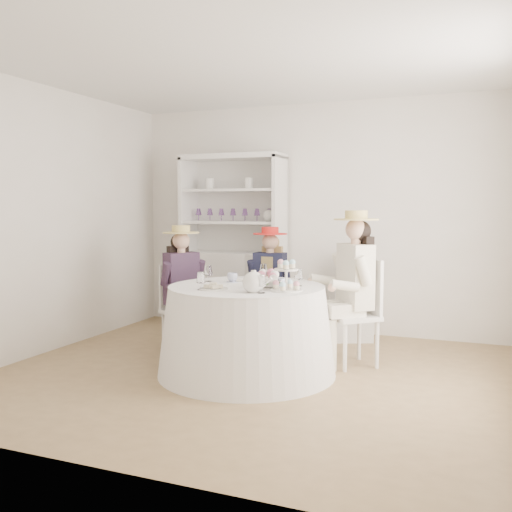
% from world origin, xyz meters
% --- Properties ---
extents(ground, '(4.50, 4.50, 0.00)m').
position_xyz_m(ground, '(0.00, 0.00, 0.00)').
color(ground, olive).
rests_on(ground, ground).
extents(ceiling, '(4.50, 4.50, 0.00)m').
position_xyz_m(ceiling, '(0.00, 0.00, 2.70)').
color(ceiling, white).
rests_on(ceiling, wall_back).
extents(wall_back, '(4.50, 0.00, 4.50)m').
position_xyz_m(wall_back, '(0.00, 2.00, 1.35)').
color(wall_back, silver).
rests_on(wall_back, ground).
extents(wall_front, '(4.50, 0.00, 4.50)m').
position_xyz_m(wall_front, '(0.00, -2.00, 1.35)').
color(wall_front, silver).
rests_on(wall_front, ground).
extents(wall_left, '(0.00, 4.50, 4.50)m').
position_xyz_m(wall_left, '(-2.25, 0.00, 1.35)').
color(wall_left, silver).
rests_on(wall_left, ground).
extents(tea_table, '(1.58, 1.58, 0.79)m').
position_xyz_m(tea_table, '(-0.06, 0.02, 0.39)').
color(tea_table, white).
rests_on(tea_table, ground).
extents(hutch, '(1.28, 0.56, 2.11)m').
position_xyz_m(hutch, '(-0.95, 1.73, 0.75)').
color(hutch, silver).
rests_on(hutch, ground).
extents(side_table, '(0.56, 0.56, 0.66)m').
position_xyz_m(side_table, '(0.51, 1.68, 0.33)').
color(side_table, silver).
rests_on(side_table, ground).
extents(hatbox, '(0.35, 0.35, 0.29)m').
position_xyz_m(hatbox, '(0.51, 1.68, 0.81)').
color(hatbox, black).
rests_on(hatbox, side_table).
extents(guest_left, '(0.56, 0.52, 1.30)m').
position_xyz_m(guest_left, '(-0.96, 0.48, 0.73)').
color(guest_left, silver).
rests_on(guest_left, ground).
extents(guest_mid, '(0.46, 0.48, 1.27)m').
position_xyz_m(guest_mid, '(-0.22, 1.03, 0.72)').
color(guest_mid, silver).
rests_on(guest_mid, ground).
extents(guest_right, '(0.62, 0.61, 1.45)m').
position_xyz_m(guest_right, '(0.76, 0.63, 0.82)').
color(guest_right, silver).
rests_on(guest_right, ground).
extents(spare_chair, '(0.55, 0.55, 0.96)m').
position_xyz_m(spare_chair, '(-0.38, 1.26, 0.51)').
color(spare_chair, silver).
rests_on(spare_chair, ground).
extents(teacup_a, '(0.12, 0.12, 0.08)m').
position_xyz_m(teacup_a, '(-0.27, 0.18, 0.83)').
color(teacup_a, white).
rests_on(teacup_a, tea_table).
extents(teacup_b, '(0.09, 0.09, 0.07)m').
position_xyz_m(teacup_b, '(-0.11, 0.31, 0.83)').
color(teacup_b, white).
rests_on(teacup_b, tea_table).
extents(teacup_c, '(0.10, 0.10, 0.06)m').
position_xyz_m(teacup_c, '(0.24, 0.10, 0.82)').
color(teacup_c, white).
rests_on(teacup_c, tea_table).
extents(flower_bowl, '(0.24, 0.24, 0.05)m').
position_xyz_m(flower_bowl, '(0.17, -0.00, 0.82)').
color(flower_bowl, white).
rests_on(flower_bowl, tea_table).
extents(flower_arrangement, '(0.20, 0.20, 0.08)m').
position_xyz_m(flower_arrangement, '(0.17, -0.06, 0.89)').
color(flower_arrangement, '#D96C8A').
rests_on(flower_arrangement, tea_table).
extents(table_teapot, '(0.25, 0.18, 0.19)m').
position_xyz_m(table_teapot, '(0.15, -0.32, 0.87)').
color(table_teapot, white).
rests_on(table_teapot, tea_table).
extents(sandwich_plate, '(0.24, 0.24, 0.05)m').
position_xyz_m(sandwich_plate, '(-0.22, -0.30, 0.81)').
color(sandwich_plate, white).
rests_on(sandwich_plate, tea_table).
extents(cupcake_stand, '(0.27, 0.27, 0.25)m').
position_xyz_m(cupcake_stand, '(0.37, -0.14, 0.88)').
color(cupcake_stand, white).
rests_on(cupcake_stand, tea_table).
extents(stemware_set, '(0.95, 0.92, 0.15)m').
position_xyz_m(stemware_set, '(-0.06, 0.02, 0.87)').
color(stemware_set, white).
rests_on(stemware_set, tea_table).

